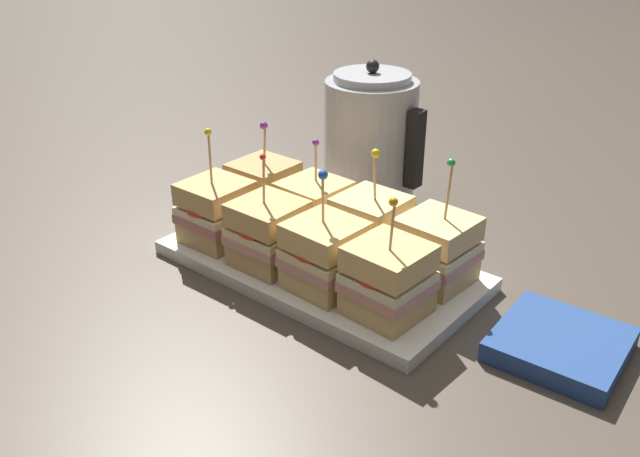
{
  "coord_description": "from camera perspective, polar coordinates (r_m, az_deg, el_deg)",
  "views": [
    {
      "loc": [
        0.5,
        -0.61,
        0.46
      ],
      "look_at": [
        0.0,
        0.0,
        0.06
      ],
      "focal_mm": 38.0,
      "sensor_mm": 36.0,
      "label": 1
    }
  ],
  "objects": [
    {
      "name": "sandwich_front_center_right",
      "position": [
        0.82,
        0.42,
        -2.29
      ],
      "size": [
        0.09,
        0.09,
        0.15
      ],
      "color": "tan",
      "rests_on": "serving_platter"
    },
    {
      "name": "sandwich_front_center_left",
      "position": [
        0.88,
        -4.38,
        -0.42
      ],
      "size": [
        0.09,
        0.09,
        0.15
      ],
      "color": "tan",
      "rests_on": "serving_platter"
    },
    {
      "name": "sandwich_back_far_left",
      "position": [
        1.0,
        -4.77,
        3.18
      ],
      "size": [
        0.09,
        0.09,
        0.15
      ],
      "color": "tan",
      "rests_on": "serving_platter"
    },
    {
      "name": "kettle_steel",
      "position": [
        1.08,
        4.29,
        7.34
      ],
      "size": [
        0.17,
        0.14,
        0.23
      ],
      "color": "#B7BABF",
      "rests_on": "ground_plane"
    },
    {
      "name": "serving_platter",
      "position": [
        0.91,
        0.0,
        -3.08
      ],
      "size": [
        0.42,
        0.22,
        0.02
      ],
      "color": "white",
      "rests_on": "ground_plane"
    },
    {
      "name": "sandwich_back_far_right",
      "position": [
        0.85,
        9.76,
        -1.81
      ],
      "size": [
        0.09,
        0.09,
        0.16
      ],
      "color": "#DBB77A",
      "rests_on": "serving_platter"
    },
    {
      "name": "sandwich_front_far_right",
      "position": [
        0.78,
        5.74,
        -4.35
      ],
      "size": [
        0.09,
        0.09,
        0.15
      ],
      "color": "tan",
      "rests_on": "serving_platter"
    },
    {
      "name": "napkin_stack",
      "position": [
        0.8,
        19.57,
        -9.18
      ],
      "size": [
        0.14,
        0.14,
        0.02
      ],
      "color": "navy",
      "rests_on": "ground_plane"
    },
    {
      "name": "sandwich_back_center_right",
      "position": [
        0.89,
        4.25,
        0.05
      ],
      "size": [
        0.09,
        0.09,
        0.16
      ],
      "color": "#DBB77A",
      "rests_on": "serving_platter"
    },
    {
      "name": "sandwich_back_center_left",
      "position": [
        0.94,
        -0.51,
        1.59
      ],
      "size": [
        0.09,
        0.09,
        0.14
      ],
      "color": "tan",
      "rests_on": "serving_platter"
    },
    {
      "name": "ground_plane",
      "position": [
        0.91,
        0.0,
        -3.57
      ],
      "size": [
        6.0,
        6.0,
        0.0
      ],
      "primitive_type": "plane",
      "color": "#4C4238"
    },
    {
      "name": "sandwich_front_far_left",
      "position": [
        0.94,
        -8.74,
        1.38
      ],
      "size": [
        0.09,
        0.09,
        0.16
      ],
      "color": "tan",
      "rests_on": "serving_platter"
    }
  ]
}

